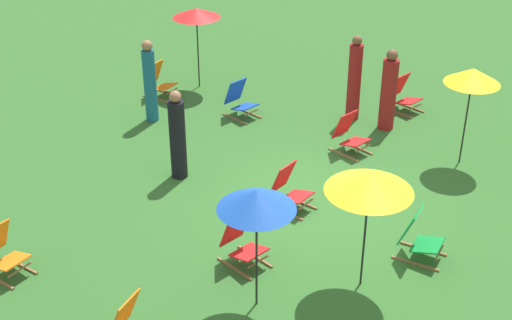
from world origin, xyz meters
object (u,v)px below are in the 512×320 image
(umbrella_3, at_px, (196,13))
(person_3, at_px, (389,92))
(deckchair_11, at_px, (290,189))
(person_0, at_px, (150,82))
(deckchair_8, at_px, (3,252))
(person_1, at_px, (178,137))
(deckchair_6, at_px, (159,81))
(deckchair_9, at_px, (242,243))
(deckchair_0, at_px, (418,237))
(umbrella_1, at_px, (257,200))
(person_2, at_px, (354,80))
(deckchair_2, at_px, (350,135))
(deckchair_5, at_px, (403,95))
(umbrella_2, at_px, (369,182))
(deckchair_3, at_px, (240,101))
(umbrella_0, at_px, (473,76))

(umbrella_3, height_order, person_3, umbrella_3)
(deckchair_11, distance_m, person_0, 4.53)
(deckchair_8, bearing_deg, person_1, -5.02)
(deckchair_6, distance_m, deckchair_11, 5.54)
(person_0, bearing_deg, person_3, 179.77)
(deckchair_9, height_order, umbrella_3, umbrella_3)
(deckchair_0, height_order, umbrella_1, umbrella_1)
(deckchair_6, bearing_deg, deckchair_0, -111.39)
(person_3, bearing_deg, person_2, -131.03)
(deckchair_2, height_order, deckchair_5, same)
(deckchair_5, bearing_deg, person_3, -164.22)
(deckchair_0, xyz_separation_m, person_2, (3.86, 3.24, 0.53))
(umbrella_2, bearing_deg, umbrella_3, 56.70)
(deckchair_3, relative_size, person_3, 0.47)
(umbrella_2, distance_m, person_3, 5.43)
(umbrella_2, relative_size, person_0, 1.05)
(umbrella_1, bearing_deg, deckchair_5, 8.83)
(deckchair_8, bearing_deg, deckchair_9, -51.77)
(deckchair_2, distance_m, umbrella_1, 5.15)
(deckchair_6, xyz_separation_m, person_3, (1.53, -5.04, 0.46))
(deckchair_2, relative_size, umbrella_3, 0.44)
(deckchair_3, relative_size, umbrella_2, 0.44)
(person_3, bearing_deg, deckchair_3, -105.56)
(deckchair_2, xyz_separation_m, deckchair_8, (-6.43, 2.37, 0.00))
(deckchair_8, distance_m, deckchair_9, 3.59)
(umbrella_2, bearing_deg, deckchair_3, 53.47)
(deckchair_5, bearing_deg, deckchair_3, 140.79)
(umbrella_3, height_order, person_1, umbrella_3)
(deckchair_3, xyz_separation_m, deckchair_11, (-2.48, -2.89, 0.00))
(deckchair_0, distance_m, person_2, 5.06)
(deckchair_6, height_order, person_3, person_3)
(umbrella_0, bearing_deg, deckchair_5, 51.51)
(umbrella_0, relative_size, umbrella_1, 1.02)
(deckchair_6, relative_size, umbrella_0, 0.43)
(umbrella_3, bearing_deg, deckchair_6, 158.38)
(deckchair_3, distance_m, deckchair_9, 5.28)
(deckchair_2, bearing_deg, deckchair_8, 171.36)
(deckchair_6, height_order, umbrella_3, umbrella_3)
(deckchair_9, bearing_deg, deckchair_3, 47.11)
(deckchair_6, relative_size, deckchair_8, 1.00)
(deckchair_0, height_order, umbrella_0, umbrella_0)
(deckchair_5, relative_size, person_1, 0.48)
(deckchair_0, distance_m, deckchair_11, 2.40)
(deckchair_8, height_order, umbrella_2, umbrella_2)
(deckchair_9, bearing_deg, person_1, 70.37)
(umbrella_2, xyz_separation_m, umbrella_3, (4.39, 6.68, 0.06))
(deckchair_2, distance_m, deckchair_5, 2.41)
(deckchair_2, relative_size, umbrella_0, 0.43)
(deckchair_11, bearing_deg, deckchair_8, 150.91)
(deckchair_8, height_order, deckchair_11, same)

